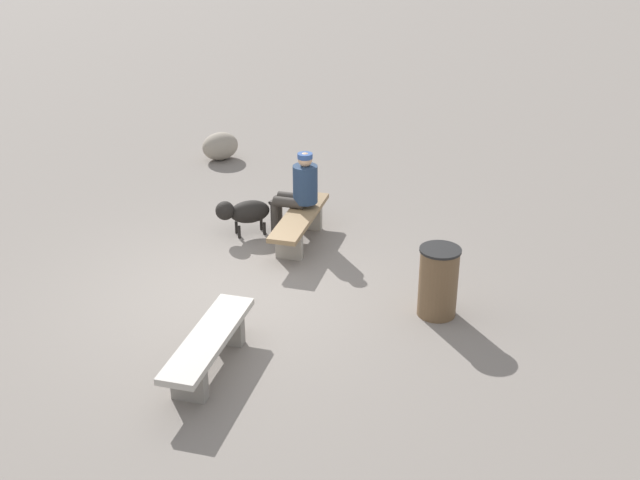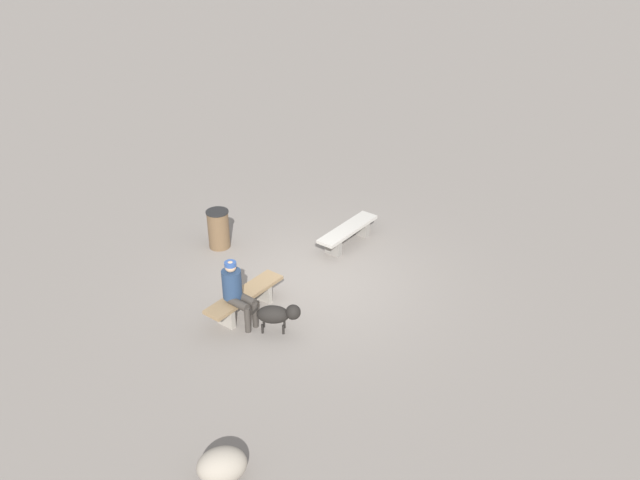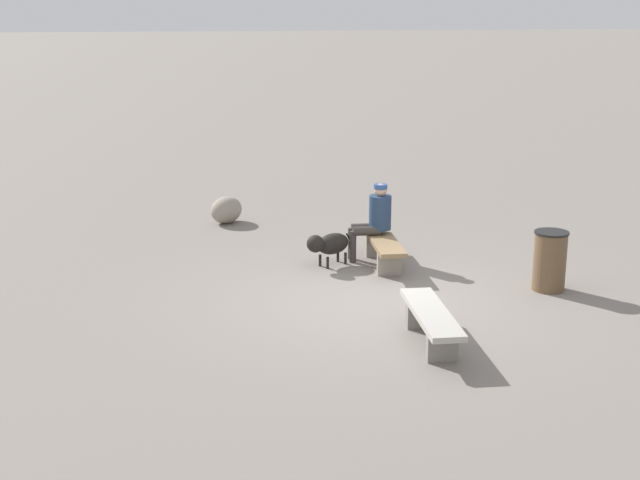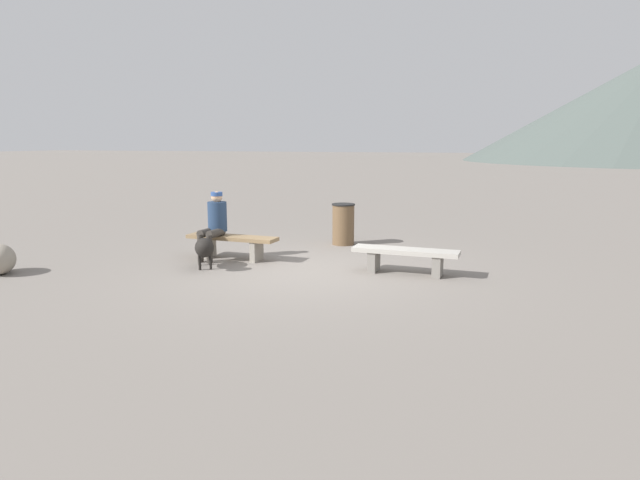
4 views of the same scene
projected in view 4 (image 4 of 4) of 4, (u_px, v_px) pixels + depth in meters
ground at (305, 272)px, 9.59m from camera, size 210.00×210.00×0.06m
bench_left at (405, 256)px, 9.30m from camera, size 1.79×0.47×0.43m
bench_right at (232, 242)px, 10.48m from camera, size 1.80×0.47×0.45m
seated_person at (215, 221)px, 10.43m from camera, size 0.38×0.69×1.28m
dog at (205, 248)px, 9.69m from camera, size 0.63×0.80×0.56m
trash_bin at (343, 224)px, 11.96m from camera, size 0.50×0.50×0.89m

